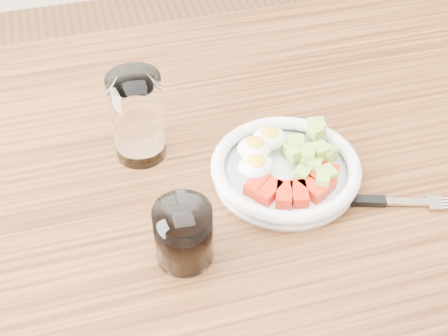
# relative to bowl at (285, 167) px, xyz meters

# --- Properties ---
(dining_table) EXTENTS (1.50, 0.90, 0.77)m
(dining_table) POSITION_rel_bowl_xyz_m (-0.07, -0.00, -0.12)
(dining_table) COLOR brown
(dining_table) RESTS_ON ground
(bowl) EXTENTS (0.21, 0.21, 0.05)m
(bowl) POSITION_rel_bowl_xyz_m (0.00, 0.00, 0.00)
(bowl) COLOR white
(bowl) RESTS_ON dining_table
(fork) EXTENTS (0.21, 0.08, 0.01)m
(fork) POSITION_rel_bowl_xyz_m (0.09, -0.08, -0.01)
(fork) COLOR black
(fork) RESTS_ON dining_table
(water_glass) EXTENTS (0.07, 0.07, 0.13)m
(water_glass) POSITION_rel_bowl_xyz_m (-0.18, 0.10, 0.05)
(water_glass) COLOR white
(water_glass) RESTS_ON dining_table
(coffee_glass) EXTENTS (0.07, 0.07, 0.08)m
(coffee_glass) POSITION_rel_bowl_xyz_m (-0.16, -0.10, 0.02)
(coffee_glass) COLOR white
(coffee_glass) RESTS_ON dining_table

